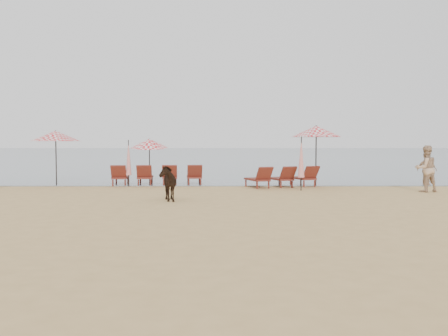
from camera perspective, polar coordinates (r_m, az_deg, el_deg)
The scene contains 12 objects.
ground at distance 12.82m, azimuth 0.07°, elevation -6.09°, with size 120.00×120.00×0.00m, color tan.
sea at distance 92.68m, azimuth -0.15°, elevation 1.75°, with size 160.00×140.00×0.06m, color #51606B.
lounger_cluster_left at distance 23.52m, azimuth -7.62°, elevation -0.85°, with size 4.28×2.12×0.66m.
lounger_cluster_right at distance 22.44m, azimuth 6.70°, elevation -1.05°, with size 3.35×2.62×0.65m.
umbrella_open_left_a at distance 24.42m, azimuth -18.68°, elevation 3.49°, with size 2.25×2.25×2.56m.
umbrella_open_left_b at distance 24.15m, azimuth -8.53°, elevation 2.80°, with size 1.77×1.81×2.26m.
umbrella_open_right at distance 23.24m, azimuth 10.50°, elevation 4.14°, with size 2.28×2.28×2.78m.
umbrella_closed_left at distance 23.05m, azimuth -10.85°, elevation 1.15°, with size 0.26×0.26×2.12m.
umbrella_closed_right at distance 20.96m, azimuth 8.82°, elevation 1.21°, with size 0.27×0.27×2.25m.
cow at distance 17.30m, azimuth -6.61°, elevation -1.67°, with size 0.67×1.47×1.24m, color black.
beachgoer_right_a at distance 21.72m, azimuth 22.07°, elevation -0.08°, with size 0.92×0.71×1.89m, color tan.
beachgoer_right_b at distance 24.68m, azimuth 22.17°, elevation -0.20°, with size 0.87×0.36×1.48m, color tan.
Camera 1 is at (-0.06, -12.66, 2.03)m, focal length 40.00 mm.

